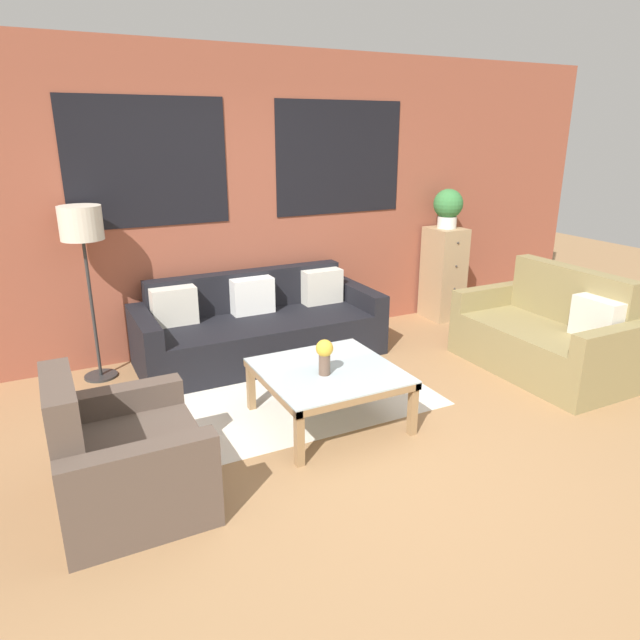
# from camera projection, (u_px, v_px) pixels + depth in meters

# --- Properties ---
(ground_plane) EXTENTS (16.00, 16.00, 0.00)m
(ground_plane) POSITION_uv_depth(u_px,v_px,m) (384.00, 449.00, 3.89)
(ground_plane) COLOR #9E754C
(wall_back_brick) EXTENTS (8.40, 0.09, 2.80)m
(wall_back_brick) POSITION_uv_depth(u_px,v_px,m) (251.00, 202.00, 5.50)
(wall_back_brick) COLOR brown
(wall_back_brick) RESTS_ON ground_plane
(rug) EXTENTS (2.05, 1.71, 0.00)m
(rug) POSITION_uv_depth(u_px,v_px,m) (293.00, 388.00, 4.81)
(rug) COLOR silver
(rug) RESTS_ON ground_plane
(couch_dark) EXTENTS (2.27, 0.88, 0.78)m
(couch_dark) POSITION_uv_depth(u_px,v_px,m) (259.00, 329.00, 5.39)
(couch_dark) COLOR black
(couch_dark) RESTS_ON ground_plane
(settee_vintage) EXTENTS (0.80, 1.52, 0.92)m
(settee_vintage) POSITION_uv_depth(u_px,v_px,m) (546.00, 338.00, 5.07)
(settee_vintage) COLOR olive
(settee_vintage) RESTS_ON ground_plane
(armchair_corner) EXTENTS (0.80, 0.92, 0.84)m
(armchair_corner) POSITION_uv_depth(u_px,v_px,m) (124.00, 461.00, 3.25)
(armchair_corner) COLOR brown
(armchair_corner) RESTS_ON ground_plane
(coffee_table) EXTENTS (0.96, 0.96, 0.42)m
(coffee_table) POSITION_uv_depth(u_px,v_px,m) (328.00, 377.00, 4.16)
(coffee_table) COLOR silver
(coffee_table) RESTS_ON ground_plane
(floor_lamp) EXTENTS (0.34, 0.34, 1.50)m
(floor_lamp) POSITION_uv_depth(u_px,v_px,m) (82.00, 233.00, 4.63)
(floor_lamp) COLOR #2D2D2D
(floor_lamp) RESTS_ON ground_plane
(drawer_cabinet) EXTENTS (0.36, 0.43, 1.04)m
(drawer_cabinet) POSITION_uv_depth(u_px,v_px,m) (443.00, 273.00, 6.48)
(drawer_cabinet) COLOR tan
(drawer_cabinet) RESTS_ON ground_plane
(potted_plant) EXTENTS (0.32, 0.32, 0.43)m
(potted_plant) POSITION_uv_depth(u_px,v_px,m) (448.00, 206.00, 6.24)
(potted_plant) COLOR silver
(potted_plant) RESTS_ON drawer_cabinet
(flower_vase) EXTENTS (0.12, 0.12, 0.26)m
(flower_vase) POSITION_uv_depth(u_px,v_px,m) (325.00, 354.00, 4.01)
(flower_vase) COLOR brown
(flower_vase) RESTS_ON coffee_table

